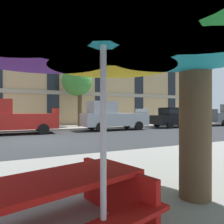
{
  "coord_description": "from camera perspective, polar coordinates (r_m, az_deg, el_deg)",
  "views": [
    {
      "loc": [
        -0.95,
        -10.77,
        1.47
      ],
      "look_at": [
        5.66,
        3.2,
        1.4
      ],
      "focal_mm": 33.34,
      "sensor_mm": 36.0,
      "label": 1
    }
  ],
  "objects": [
    {
      "name": "ground_plane",
      "position": [
        10.92,
        -20.27,
        -7.5
      ],
      "size": [
        120.0,
        120.0,
        0.0
      ],
      "primitive_type": "plane",
      "color": "#2D3033"
    },
    {
      "name": "sidewalk_far",
      "position": [
        17.66,
        -22.21,
        -4.34
      ],
      "size": [
        56.0,
        3.6,
        0.12
      ],
      "primitive_type": "cube",
      "color": "#9E998E",
      "rests_on": "ground"
    },
    {
      "name": "apartment_building",
      "position": [
        26.25,
        -23.22,
        11.06
      ],
      "size": [
        37.57,
        12.08,
        12.8
      ],
      "color": "tan",
      "rests_on": "ground"
    },
    {
      "name": "patio_umbrella",
      "position": [
        2.09,
        -2.4,
        22.92
      ],
      "size": [
        3.81,
        3.53,
        2.54
      ],
      "color": "silver",
      "rests_on": "ground"
    },
    {
      "name": "pickup_silver",
      "position": [
        16.02,
        0.04,
        -1.32
      ],
      "size": [
        5.1,
        2.12,
        2.2
      ],
      "color": "#A8AAB2",
      "rests_on": "ground"
    },
    {
      "name": "street_tree_middle",
      "position": [
        18.77,
        -9.34,
        8.33
      ],
      "size": [
        2.66,
        2.66,
        5.46
      ],
      "color": "#4C3823",
      "rests_on": "ground"
    },
    {
      "name": "sedan_black",
      "position": [
        19.53,
        16.85,
        -1.28
      ],
      "size": [
        4.4,
        1.98,
        1.78
      ],
      "color": "black",
      "rests_on": "ground"
    },
    {
      "name": "picnic_table",
      "position": [
        2.48,
        -14.12,
        -23.05
      ],
      "size": [
        2.13,
        1.93,
        0.77
      ],
      "color": "red",
      "rests_on": "ground"
    },
    {
      "name": "pickup_red",
      "position": [
        14.48,
        -25.91,
        -1.52
      ],
      "size": [
        5.1,
        2.12,
        2.2
      ],
      "color": "#B21E19",
      "rests_on": "ground"
    }
  ]
}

